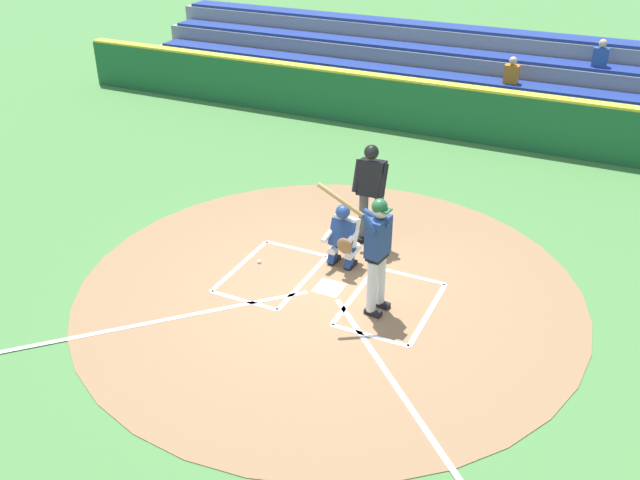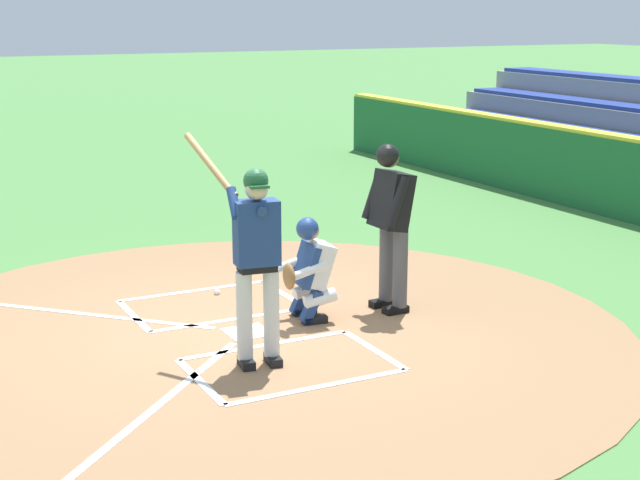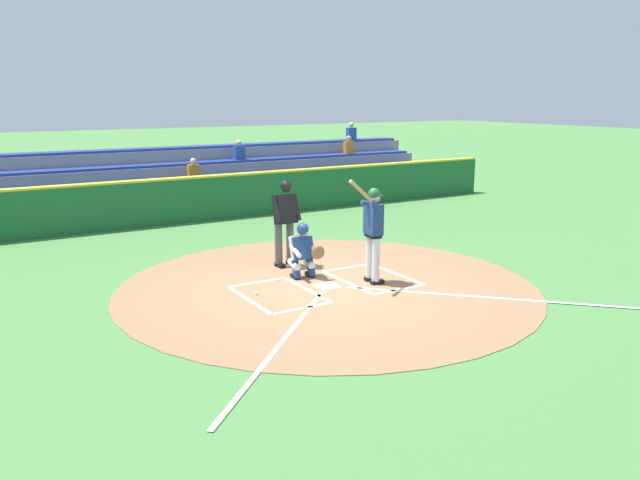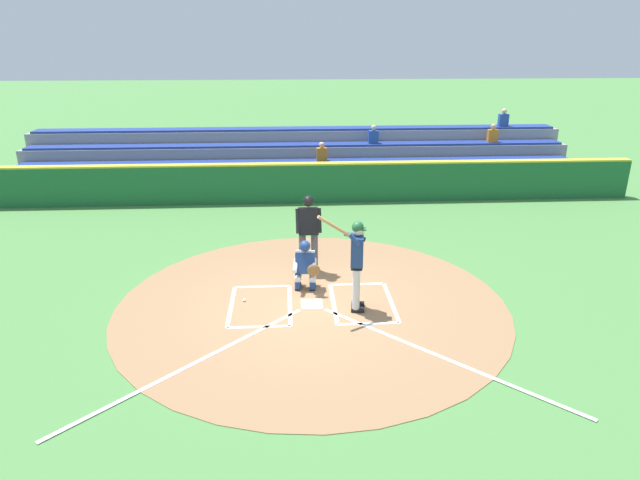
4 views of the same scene
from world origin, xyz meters
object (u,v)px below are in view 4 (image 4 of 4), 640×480
at_px(batter, 356,259).
at_px(catcher, 306,264).
at_px(baseball, 244,300).
at_px(plate_umpire, 308,228).

distance_m(batter, catcher, 1.50).
xyz_separation_m(batter, baseball, (2.27, -0.47, -1.06)).
xyz_separation_m(batter, plate_umpire, (0.86, -1.96, -0.02)).
bearing_deg(catcher, plate_umpire, -96.05).
distance_m(batter, baseball, 2.55).
relative_size(catcher, plate_umpire, 0.61).
bearing_deg(catcher, batter, 133.21).
relative_size(catcher, baseball, 15.27).
height_order(batter, baseball, batter).
xyz_separation_m(catcher, plate_umpire, (-0.10, -0.94, 0.49)).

